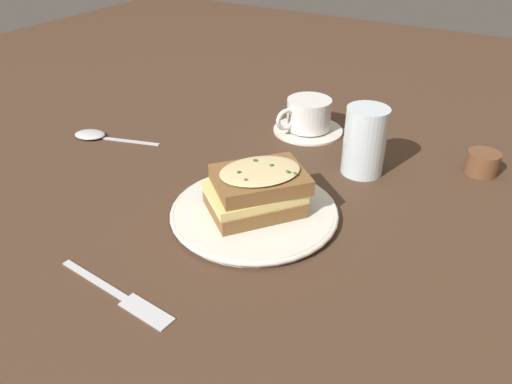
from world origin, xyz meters
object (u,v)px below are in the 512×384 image
(sandwich, at_px, (258,189))
(teacup_with_saucer, at_px, (308,117))
(fork, at_px, (126,298))
(condiment_pot, at_px, (483,163))
(spoon, at_px, (95,135))
(water_glass, at_px, (365,141))
(dinner_plate, at_px, (256,211))

(sandwich, relative_size, teacup_with_saucer, 1.19)
(fork, relative_size, condiment_pot, 3.49)
(sandwich, distance_m, spoon, 0.39)
(sandwich, relative_size, spoon, 0.94)
(sandwich, distance_m, teacup_with_saucer, 0.29)
(water_glass, distance_m, condiment_pot, 0.19)
(dinner_plate, xyz_separation_m, water_glass, (0.08, 0.19, 0.05))
(spoon, height_order, condiment_pot, condiment_pot)
(dinner_plate, height_order, spoon, dinner_plate)
(water_glass, relative_size, fork, 0.62)
(spoon, bearing_deg, teacup_with_saucer, -71.58)
(dinner_plate, xyz_separation_m, condiment_pot, (0.25, 0.29, 0.01))
(water_glass, distance_m, fork, 0.43)
(sandwich, xyz_separation_m, water_glass, (0.08, 0.19, 0.01))
(fork, bearing_deg, sandwich, 174.78)
(dinner_plate, distance_m, sandwich, 0.04)
(dinner_plate, height_order, condiment_pot, condiment_pot)
(fork, height_order, spoon, spoon)
(condiment_pot, bearing_deg, water_glass, -150.34)
(sandwich, bearing_deg, water_glass, 67.31)
(sandwich, height_order, condiment_pot, sandwich)
(fork, relative_size, spoon, 1.07)
(fork, bearing_deg, dinner_plate, 175.12)
(sandwich, relative_size, fork, 0.88)
(sandwich, distance_m, fork, 0.23)
(dinner_plate, height_order, teacup_with_saucer, teacup_with_saucer)
(dinner_plate, bearing_deg, spoon, 170.66)
(dinner_plate, height_order, fork, dinner_plate)
(water_glass, distance_m, spoon, 0.48)
(dinner_plate, relative_size, fork, 1.33)
(dinner_plate, xyz_separation_m, fork, (-0.04, -0.22, -0.01))
(water_glass, relative_size, spoon, 0.66)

